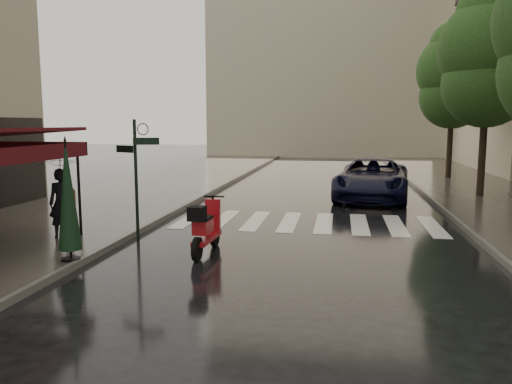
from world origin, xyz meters
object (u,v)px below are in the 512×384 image
(scooter, at_px, (205,229))
(parasol_back, at_px, (68,195))
(pedestrian_with_umbrella, at_px, (61,172))
(parked_car, at_px, (372,179))

(scooter, bearing_deg, parasol_back, -149.18)
(pedestrian_with_umbrella, bearing_deg, parked_car, 15.12)
(scooter, bearing_deg, parked_car, 67.32)
(scooter, height_order, parasol_back, parasol_back)
(pedestrian_with_umbrella, xyz_separation_m, parked_car, (8.20, 8.75, -0.97))
(parasol_back, bearing_deg, parked_car, 57.36)
(parked_car, distance_m, parasol_back, 12.77)
(pedestrian_with_umbrella, distance_m, scooter, 4.11)
(pedestrian_with_umbrella, xyz_separation_m, parasol_back, (1.33, -1.98, -0.28))
(scooter, relative_size, parked_car, 0.33)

